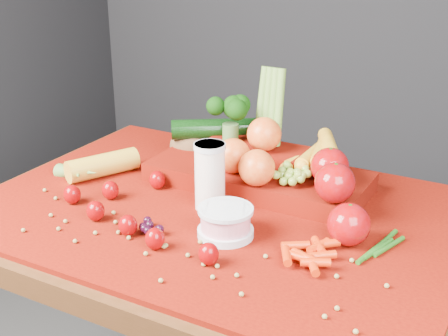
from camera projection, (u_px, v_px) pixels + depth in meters
The scene contains 12 objects.
table at pixel (220, 250), 1.42m from camera, with size 1.10×0.80×0.75m.
red_cloth at pixel (220, 210), 1.38m from camera, with size 1.05×0.75×0.01m, color #6D0E03.
milk_glass at pixel (210, 174), 1.35m from camera, with size 0.07×0.07×0.15m.
yogurt_bowl at pixel (226, 221), 1.25m from camera, with size 0.11×0.11×0.06m.
strawberry_scatter at pixel (130, 210), 1.31m from camera, with size 0.44×0.28×0.05m.
dark_grape_cluster at pixel (152, 227), 1.27m from camera, with size 0.06×0.05×0.03m, color black, non-canonical shape.
soybean_scatter at pixel (170, 245), 1.22m from camera, with size 0.84×0.24×0.01m, color olive, non-canonical shape.
corn_ear at pixel (85, 170), 1.53m from camera, with size 0.24×0.26×0.06m.
potato at pixel (190, 147), 1.63m from camera, with size 0.12×0.09×0.08m, color #54391D.
baby_carrot_pile at pixel (308, 252), 1.17m from camera, with size 0.17×0.17×0.03m, color red, non-canonical shape.
green_bean_pile at pixel (384, 248), 1.21m from camera, with size 0.14×0.12×0.01m, color #1E5513, non-canonical shape.
produce_mound at pixel (269, 164), 1.46m from camera, with size 0.60×0.39×0.27m.
Camera 1 is at (0.61, -1.08, 1.37)m, focal length 50.00 mm.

